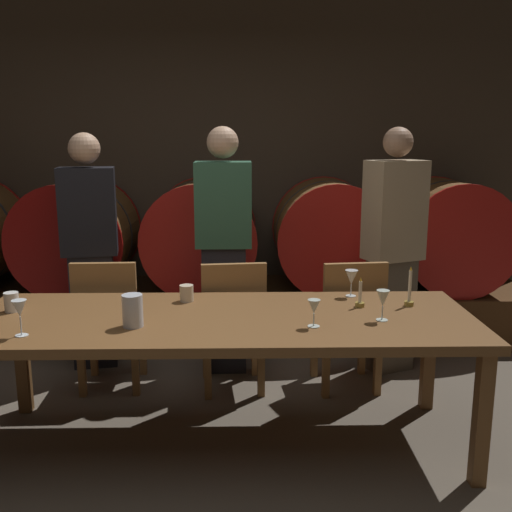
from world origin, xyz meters
TOP-DOWN VIEW (x-y plane):
  - ground_plane at (0.00, 0.00)m, footprint 7.63×7.63m
  - back_wall at (0.00, 2.62)m, footprint 5.87×0.24m
  - barrel_shelf at (0.00, 2.07)m, footprint 5.28×0.90m
  - wine_barrel_left at (-1.02, 2.07)m, footprint 0.89×0.81m
  - wine_barrel_center at (-0.02, 2.07)m, footprint 0.89×0.81m
  - wine_barrel_right at (1.02, 2.07)m, footprint 0.89×0.81m
  - wine_barrel_far_right at (1.98, 2.07)m, footprint 0.89×0.81m
  - dining_table at (0.22, 0.33)m, footprint 2.61×0.93m
  - chair_left at (-0.55, 1.03)m, footprint 0.41×0.41m
  - chair_center at (0.25, 0.99)m, footprint 0.44×0.44m
  - chair_right at (1.00, 1.00)m, footprint 0.44×0.44m
  - guest_left at (-0.76, 1.47)m, footprint 0.42×0.30m
  - guest_center at (0.19, 1.37)m, footprint 0.38×0.24m
  - guest_right at (1.36, 1.36)m, footprint 0.44×0.37m
  - candle_left at (0.96, 0.48)m, footprint 0.05×0.05m
  - candle_right at (1.23, 0.50)m, footprint 0.05×0.05m
  - pitcher at (-0.22, 0.18)m, footprint 0.10×0.10m
  - wine_glass_far_left at (-0.72, 0.05)m, footprint 0.07×0.07m
  - wine_glass_center_left at (0.67, 0.16)m, footprint 0.06×0.06m
  - wine_glass_center_right at (0.95, 0.70)m, footprint 0.07×0.07m
  - wine_glass_far_right at (1.03, 0.25)m, footprint 0.07×0.07m
  - cup_left at (-0.91, 0.44)m, footprint 0.08×0.08m
  - cup_right at (-0.00, 0.62)m, footprint 0.08×0.08m

SIDE VIEW (x-z plane):
  - ground_plane at x=0.00m, z-range 0.00..0.00m
  - barrel_shelf at x=0.00m, z-range 0.00..0.41m
  - chair_left at x=-0.55m, z-range 0.05..0.93m
  - chair_center at x=0.25m, z-range 0.05..0.93m
  - chair_right at x=1.00m, z-range 0.05..0.93m
  - dining_table at x=0.22m, z-range 0.30..1.03m
  - candle_left at x=0.96m, z-range 0.68..0.85m
  - cup_right at x=0.00m, z-range 0.72..0.82m
  - cup_left at x=-0.91m, z-range 0.72..0.83m
  - candle_right at x=1.23m, z-range 0.68..0.90m
  - pitcher at x=-0.22m, z-range 0.72..0.89m
  - wine_glass_center_left at x=0.67m, z-range 0.75..0.89m
  - wine_glass_center_right at x=0.95m, z-range 0.76..0.91m
  - wine_glass_far_right at x=1.03m, z-range 0.76..0.92m
  - wine_barrel_left at x=-1.02m, z-range 0.41..1.29m
  - wine_barrel_center at x=-0.02m, z-range 0.41..1.29m
  - wine_barrel_right at x=1.02m, z-range 0.41..1.29m
  - wine_barrel_far_right at x=1.98m, z-range 0.41..1.29m
  - wine_glass_far_left at x=-0.72m, z-range 0.77..0.94m
  - guest_left at x=-0.76m, z-range 0.02..1.69m
  - guest_right at x=1.36m, z-range 0.02..1.72m
  - guest_center at x=0.19m, z-range 0.02..1.73m
  - back_wall at x=0.00m, z-range 0.00..2.79m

